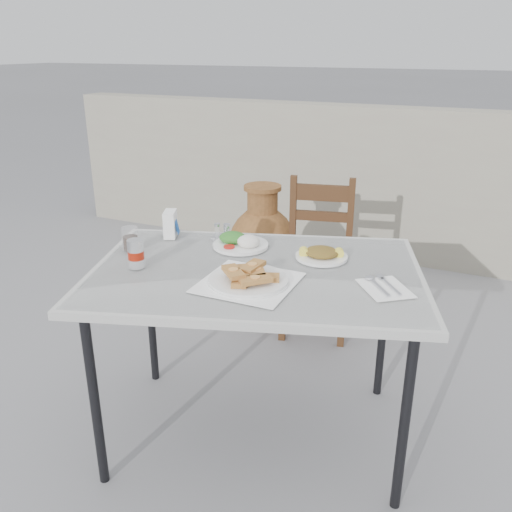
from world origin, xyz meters
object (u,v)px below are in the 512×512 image
at_px(salad_chopped_plate, 322,254).
at_px(condiment_caddy, 224,233).
at_px(cafe_table, 256,281).
at_px(pide_plate, 248,275).
at_px(terracotta_urn, 262,250).
at_px(chair, 318,255).
at_px(soda_can, 136,254).
at_px(napkin_holder, 170,224).
at_px(salad_rice_plate, 240,242).
at_px(cola_glass, 130,240).

relative_size(salad_chopped_plate, condiment_caddy, 1.81).
distance_m(cafe_table, condiment_caddy, 0.40).
height_order(pide_plate, terracotta_urn, pide_plate).
xyz_separation_m(salad_chopped_plate, chair, (-0.28, 0.84, -0.35)).
height_order(cafe_table, chair, chair).
relative_size(pide_plate, condiment_caddy, 2.85).
height_order(pide_plate, condiment_caddy, condiment_caddy).
xyz_separation_m(soda_can, napkin_holder, (-0.08, 0.38, 0.00)).
bearing_deg(chair, salad_rice_plate, -108.72).
bearing_deg(salad_chopped_plate, salad_rice_plate, -177.59).
height_order(cafe_table, napkin_holder, napkin_holder).
height_order(salad_rice_plate, soda_can, soda_can).
distance_m(soda_can, chair, 1.36).
xyz_separation_m(soda_can, condiment_caddy, (0.16, 0.45, -0.03)).
distance_m(salad_rice_plate, terracotta_urn, 1.18).
bearing_deg(napkin_holder, condiment_caddy, -6.20).
distance_m(salad_rice_plate, soda_can, 0.48).
relative_size(pide_plate, salad_rice_plate, 1.39).
height_order(salad_chopped_plate, terracotta_urn, salad_chopped_plate).
height_order(pide_plate, salad_chopped_plate, pide_plate).
xyz_separation_m(salad_rice_plate, condiment_caddy, (-0.11, 0.06, 0.00)).
height_order(cola_glass, terracotta_urn, cola_glass).
bearing_deg(chair, soda_can, -118.89).
xyz_separation_m(cafe_table, terracotta_urn, (-0.52, 1.24, -0.37)).
distance_m(condiment_caddy, chair, 0.89).
xyz_separation_m(condiment_caddy, chair, (0.20, 0.80, -0.35)).
bearing_deg(pide_plate, chair, 95.31).
distance_m(pide_plate, soda_can, 0.48).
bearing_deg(salad_rice_plate, salad_chopped_plate, 2.41).
relative_size(cafe_table, soda_can, 13.10).
xyz_separation_m(napkin_holder, chair, (0.44, 0.87, -0.39)).
xyz_separation_m(pide_plate, cola_glass, (-0.62, 0.11, 0.01)).
bearing_deg(napkin_holder, cola_glass, -129.84).
bearing_deg(napkin_holder, soda_can, -101.49).
bearing_deg(salad_rice_plate, pide_plate, -59.35).
xyz_separation_m(napkin_holder, condiment_caddy, (0.24, 0.08, -0.04)).
relative_size(salad_chopped_plate, terracotta_urn, 0.27).
relative_size(salad_rice_plate, salad_chopped_plate, 1.13).
height_order(cola_glass, napkin_holder, napkin_holder).
distance_m(pide_plate, condiment_caddy, 0.51).
relative_size(cafe_table, terracotta_urn, 1.89).
bearing_deg(salad_chopped_plate, terracotta_urn, 125.32).
bearing_deg(condiment_caddy, salad_rice_plate, -28.99).
bearing_deg(terracotta_urn, cola_glass, -93.15).
bearing_deg(cola_glass, salad_rice_plate, 29.35).
xyz_separation_m(cafe_table, soda_can, (-0.44, -0.19, 0.11)).
bearing_deg(condiment_caddy, cola_glass, -136.01).
bearing_deg(terracotta_urn, condiment_caddy, -76.32).
bearing_deg(condiment_caddy, terracotta_urn, 103.68).
bearing_deg(soda_can, chair, 73.77).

